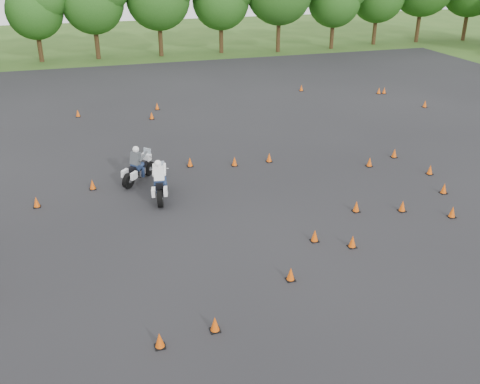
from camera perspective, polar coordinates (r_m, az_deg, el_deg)
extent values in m
plane|color=#2D5119|center=(18.53, 3.63, -8.35)|extent=(140.00, 140.00, 0.00)
plane|color=black|center=(23.52, -1.41, -0.70)|extent=(62.00, 62.00, 0.00)
cone|color=#DE5009|center=(26.98, -0.59, 3.27)|extent=(0.26, 0.26, 0.45)
cone|color=#DE5009|center=(35.06, -9.41, 8.04)|extent=(0.26, 0.26, 0.45)
cone|color=#DE5009|center=(25.24, -15.47, 0.77)|extent=(0.26, 0.26, 0.45)
cone|color=#DE5009|center=(15.81, -2.69, -13.91)|extent=(0.26, 0.26, 0.45)
cone|color=#DE5009|center=(22.80, 12.30, -1.53)|extent=(0.26, 0.26, 0.45)
cone|color=#DE5009|center=(42.19, 14.60, 10.41)|extent=(0.26, 0.26, 0.45)
cone|color=#DE5009|center=(20.28, 7.97, -4.66)|extent=(0.26, 0.26, 0.45)
cone|color=#DE5009|center=(23.31, 16.94, -1.47)|extent=(0.26, 0.26, 0.45)
cone|color=#DE5009|center=(41.99, 6.56, 10.97)|extent=(0.26, 0.26, 0.45)
cone|color=#DE5009|center=(25.61, 20.93, 0.34)|extent=(0.26, 0.26, 0.45)
cone|color=#DE5009|center=(23.48, 21.71, -2.01)|extent=(0.26, 0.26, 0.45)
cone|color=#DE5009|center=(27.54, 19.61, 2.23)|extent=(0.26, 0.26, 0.45)
cone|color=#DE5009|center=(37.14, -8.83, 9.02)|extent=(0.26, 0.26, 0.45)
cone|color=#DE5009|center=(27.69, 13.65, 3.12)|extent=(0.26, 0.26, 0.45)
cone|color=#DE5009|center=(26.13, -10.92, 2.07)|extent=(0.26, 0.26, 0.45)
cone|color=#DE5009|center=(15.42, -8.57, -15.38)|extent=(0.26, 0.26, 0.45)
cone|color=#DE5009|center=(20.13, 11.90, -5.21)|extent=(0.26, 0.26, 0.45)
cone|color=#DE5009|center=(36.65, -16.91, 8.03)|extent=(0.26, 0.26, 0.45)
cone|color=#DE5009|center=(39.39, 19.12, 8.86)|extent=(0.26, 0.26, 0.45)
cone|color=#DE5009|center=(29.23, 16.14, 3.99)|extent=(0.26, 0.26, 0.45)
cone|color=#DE5009|center=(24.24, -20.90, -1.03)|extent=(0.26, 0.26, 0.45)
cone|color=#DE5009|center=(27.53, 3.13, 3.68)|extent=(0.26, 0.26, 0.45)
cone|color=#DE5009|center=(42.33, 15.13, 10.40)|extent=(0.26, 0.26, 0.45)
cone|color=#DE5009|center=(17.96, 5.43, -8.72)|extent=(0.26, 0.26, 0.45)
cone|color=#DE5009|center=(27.02, -5.36, 3.19)|extent=(0.26, 0.26, 0.45)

